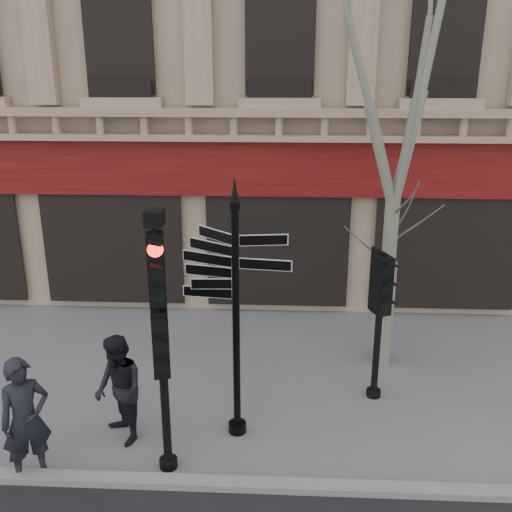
% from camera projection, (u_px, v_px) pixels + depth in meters
% --- Properties ---
extents(ground, '(80.00, 80.00, 0.00)m').
position_uv_depth(ground, '(272.00, 430.00, 9.56)').
color(ground, slate).
rests_on(ground, ground).
extents(kerb, '(80.00, 0.25, 0.12)m').
position_uv_depth(kerb, '(270.00, 486.00, 8.22)').
color(kerb, gray).
rests_on(kerb, ground).
extents(fingerpost, '(2.26, 2.26, 4.30)m').
position_uv_depth(fingerpost, '(236.00, 269.00, 8.63)').
color(fingerpost, black).
rests_on(fingerpost, ground).
extents(traffic_signal_main, '(0.50, 0.41, 4.02)m').
position_uv_depth(traffic_signal_main, '(160.00, 314.00, 7.89)').
color(traffic_signal_main, black).
rests_on(traffic_signal_main, ground).
extents(traffic_signal_secondary, '(0.55, 0.48, 2.75)m').
position_uv_depth(traffic_signal_secondary, '(380.00, 300.00, 9.96)').
color(traffic_signal_secondary, black).
rests_on(traffic_signal_secondary, ground).
extents(plane_tree, '(3.19, 3.19, 8.48)m').
position_uv_depth(plane_tree, '(404.00, 58.00, 9.88)').
color(plane_tree, gray).
rests_on(plane_tree, ground).
extents(pedestrian_a, '(0.84, 0.81, 1.94)m').
position_uv_depth(pedestrian_a, '(26.00, 420.00, 8.19)').
color(pedestrian_a, black).
rests_on(pedestrian_a, ground).
extents(pedestrian_b, '(1.09, 1.13, 1.83)m').
position_uv_depth(pedestrian_b, '(119.00, 390.00, 9.05)').
color(pedestrian_b, black).
rests_on(pedestrian_b, ground).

